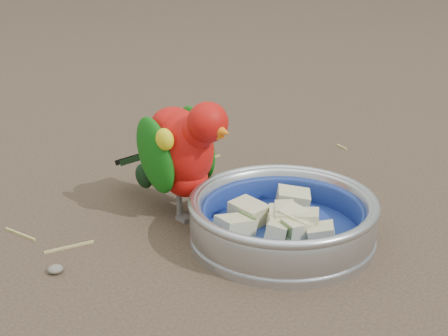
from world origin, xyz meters
TOP-DOWN VIEW (x-y plane):
  - ground at (0.00, 0.00)m, footprint 60.00×60.00m
  - food_bowl at (0.08, 0.03)m, footprint 0.24×0.24m
  - bowl_wall at (0.08, 0.03)m, footprint 0.24×0.24m
  - fruit_wedges at (0.08, 0.03)m, footprint 0.14×0.14m
  - lory_parrot at (0.01, 0.17)m, footprint 0.15×0.23m
  - ground_debris at (-0.00, 0.09)m, footprint 0.90×0.80m

SIDE VIEW (x-z plane):
  - ground at x=0.00m, z-range 0.00..0.00m
  - ground_debris at x=0.00m, z-range 0.00..0.01m
  - food_bowl at x=0.08m, z-range 0.00..0.02m
  - fruit_wedges at x=0.08m, z-range 0.02..0.05m
  - bowl_wall at x=0.08m, z-range 0.02..0.06m
  - lory_parrot at x=0.01m, z-range 0.00..0.17m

